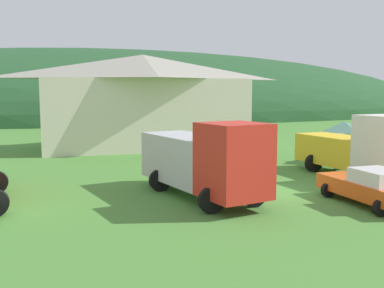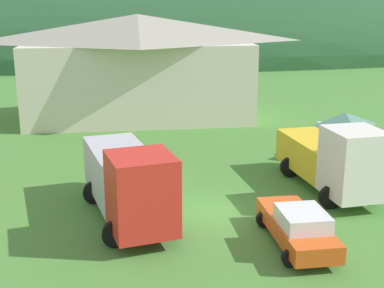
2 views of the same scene
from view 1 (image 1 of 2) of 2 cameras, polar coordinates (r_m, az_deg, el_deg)
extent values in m
plane|color=#477F33|center=(23.09, 11.13, -5.92)|extent=(200.00, 200.00, 0.00)
ellipsoid|color=#234C28|center=(94.56, -10.62, 3.51)|extent=(156.19, 60.00, 26.76)
cube|color=beige|center=(40.35, -6.13, 3.84)|extent=(17.21, 8.12, 6.05)
pyramid|color=gray|center=(40.36, -6.20, 9.64)|extent=(18.59, 8.77, 2.12)
cube|color=beige|center=(33.48, 18.58, -0.39)|extent=(2.69, 2.00, 2.15)
pyramid|color=#4C7A6B|center=(33.35, 18.67, 2.08)|extent=(2.90, 2.16, 0.75)
cube|color=red|center=(18.88, 5.27, -2.09)|extent=(2.97, 3.05, 3.13)
cube|color=black|center=(18.69, 5.52, -0.05)|extent=(1.74, 2.30, 1.00)
cube|color=#B2B2B7|center=(22.31, -0.67, -1.82)|extent=(3.59, 5.85, 2.28)
cylinder|color=black|center=(19.81, 7.80, -6.32)|extent=(1.10, 0.30, 1.10)
cylinder|color=black|center=(18.60, 2.46, -7.11)|extent=(1.10, 0.30, 1.10)
cylinder|color=black|center=(23.73, 0.66, -4.10)|extent=(1.10, 0.30, 1.10)
cylinder|color=black|center=(22.73, -4.06, -4.59)|extent=(1.10, 0.30, 1.10)
cube|color=gold|center=(29.06, 17.65, -0.71)|extent=(2.89, 5.28, 1.72)
cylinder|color=black|center=(25.73, 21.45, -3.72)|extent=(1.10, 0.30, 1.10)
cylinder|color=black|center=(30.41, 18.12, -2.05)|extent=(1.10, 0.30, 1.10)
cylinder|color=black|center=(29.10, 15.09, -2.33)|extent=(1.10, 0.30, 1.10)
cube|color=#DB5219|center=(21.47, 21.31, -5.32)|extent=(1.99, 5.18, 0.70)
cube|color=silver|center=(20.89, 22.47, -3.85)|extent=(1.76, 2.10, 0.62)
cylinder|color=black|center=(19.74, 22.71, -7.45)|extent=(0.68, 0.24, 0.68)
cylinder|color=black|center=(23.36, 20.05, -5.20)|extent=(0.68, 0.24, 0.68)
cylinder|color=black|center=(22.40, 16.80, -5.58)|extent=(0.68, 0.24, 0.68)
camera|label=2|loc=(8.43, 95.90, 33.02)|focal=49.61mm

